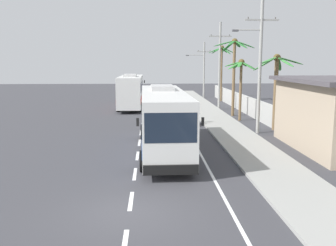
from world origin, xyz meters
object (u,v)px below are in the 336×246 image
at_px(utility_pole_mid, 259,63).
at_px(palm_third, 234,60).
at_px(palm_farthest, 222,60).
at_px(coach_bus_foreground, 163,118).
at_px(palm_nearest, 276,77).
at_px(coach_bus_far_lane, 131,90).
at_px(motorcycle_beside_bus, 195,117).
at_px(utility_pole_far, 220,65).
at_px(palm_second, 241,73).
at_px(utility_pole_distant, 203,68).

height_order(utility_pole_mid, palm_third, utility_pole_mid).
height_order(palm_third, palm_farthest, palm_third).
height_order(coach_bus_foreground, palm_nearest, palm_nearest).
relative_size(utility_pole_mid, palm_nearest, 1.66).
xyz_separation_m(coach_bus_far_lane, palm_nearest, (11.95, -14.83, 2.08)).
distance_m(palm_nearest, palm_farthest, 22.00).
height_order(coach_bus_far_lane, motorcycle_beside_bus, coach_bus_far_lane).
height_order(coach_bus_far_lane, utility_pole_far, utility_pole_far).
bearing_deg(coach_bus_far_lane, utility_pole_far, -10.24).
height_order(motorcycle_beside_bus, palm_second, palm_second).
bearing_deg(coach_bus_foreground, motorcycle_beside_bus, 72.32).
distance_m(coach_bus_foreground, utility_pole_far, 21.09).
bearing_deg(coach_bus_far_lane, motorcycle_beside_bus, -63.40).
bearing_deg(motorcycle_beside_bus, utility_pole_far, 69.39).
bearing_deg(utility_pole_far, utility_pole_mid, -88.79).
bearing_deg(palm_second, utility_pole_far, 93.06).
relative_size(coach_bus_foreground, utility_pole_mid, 1.23).
height_order(utility_pole_distant, palm_farthest, utility_pole_distant).
bearing_deg(coach_bus_far_lane, palm_third, -33.57).
bearing_deg(palm_nearest, utility_pole_mid, -144.67).
distance_m(utility_pole_far, palm_nearest, 13.23).
xyz_separation_m(utility_pole_far, palm_second, (0.44, -8.16, -0.70)).
relative_size(motorcycle_beside_bus, utility_pole_mid, 0.20).
relative_size(coach_bus_far_lane, utility_pole_mid, 1.18).
height_order(motorcycle_beside_bus, utility_pole_distant, utility_pole_distant).
relative_size(coach_bus_far_lane, palm_third, 1.53).
height_order(coach_bus_far_lane, palm_third, palm_third).
height_order(palm_second, palm_farthest, palm_farthest).
relative_size(motorcycle_beside_bus, utility_pole_distant, 0.24).
bearing_deg(utility_pole_mid, coach_bus_foreground, -142.84).
bearing_deg(utility_pole_distant, palm_third, -89.07).
relative_size(coach_bus_foreground, utility_pole_distant, 1.48).
height_order(utility_pole_mid, palm_farthest, utility_pole_mid).
distance_m(utility_pole_distant, palm_second, 22.44).
relative_size(motorcycle_beside_bus, palm_third, 0.26).
bearing_deg(coach_bus_foreground, palm_nearest, 36.81).
bearing_deg(coach_bus_foreground, palm_third, 63.30).
bearing_deg(palm_second, palm_nearest, -71.84).
bearing_deg(coach_bus_far_lane, coach_bus_foreground, -81.96).
height_order(palm_nearest, palm_farthest, palm_farthest).
relative_size(utility_pole_far, palm_second, 1.73).
xyz_separation_m(motorcycle_beside_bus, palm_second, (4.30, 2.12, 3.62)).
bearing_deg(utility_pole_distant, utility_pole_mid, -89.72).
bearing_deg(utility_pole_far, palm_farthest, 78.15).
height_order(coach_bus_foreground, palm_third, palm_third).
xyz_separation_m(utility_pole_far, utility_pole_distant, (0.16, 14.27, -0.61)).
height_order(coach_bus_foreground, coach_bus_far_lane, coach_bus_far_lane).
distance_m(utility_pole_distant, palm_third, 19.41).
bearing_deg(palm_farthest, coach_bus_far_lane, -148.86).
bearing_deg(palm_nearest, palm_farthest, 90.44).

